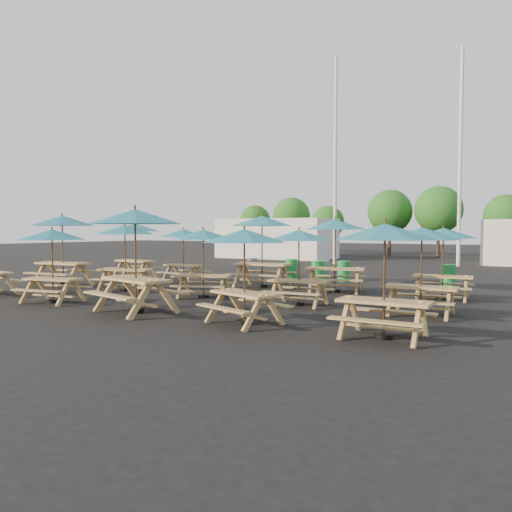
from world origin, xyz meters
The scene contains 30 objects.
ground centered at (0.00, 0.00, 0.00)m, with size 120.00×120.00×0.00m, color black.
picnic_unit_1 centered at (-6.17, -1.65, 2.20)m, with size 2.47×2.47×2.54m.
picnic_unit_2 centered at (-5.83, 1.61, 1.98)m, with size 2.23×2.23×2.29m.
picnic_unit_3 centered at (-2.96, -4.53, 1.77)m, with size 2.09×2.09×2.05m.
picnic_unit_4 centered at (-3.16, -1.60, 1.89)m, with size 2.39×2.39×2.20m.
picnic_unit_5 centered at (-3.18, 1.47, 1.78)m, with size 1.99×1.99×2.06m.
picnic_unit_6 centered at (0.22, -4.61, 2.18)m, with size 2.72×2.72×2.53m.
picnic_unit_7 centered at (0.03, -1.62, 1.76)m, with size 2.30×2.30×2.04m.
picnic_unit_8 centered at (0.19, 1.60, 2.18)m, with size 2.39×2.39×2.53m.
picnic_unit_9 centered at (3.25, -4.52, 1.77)m, with size 2.29×2.29×2.05m.
picnic_unit_10 centered at (3.11, -1.54, 1.75)m, with size 1.93×1.93×2.03m.
picnic_unit_11 centered at (2.89, 1.60, 2.05)m, with size 2.56×2.56×2.37m.
picnic_unit_12 centered at (6.22, -4.41, 1.85)m, with size 1.93×1.93×2.15m.
picnic_unit_13 centered at (6.27, -1.57, 1.81)m, with size 1.90×1.90×2.09m.
picnic_unit_14 centered at (6.20, 1.56, 1.80)m, with size 1.97×1.97×2.09m.
waste_bin_0 centered at (-2.18, 4.86, 0.40)m, with size 0.50×0.50×0.80m, color gray.
waste_bin_1 centered at (-0.37, 5.03, 0.40)m, with size 0.50×0.50×0.80m, color #188633.
waste_bin_2 centered at (1.04, 4.50, 0.40)m, with size 0.50×0.50×0.80m, color #188633.
waste_bin_3 centered at (1.05, 5.04, 0.40)m, with size 0.50×0.50×0.80m, color gray.
waste_bin_4 centered at (1.93, 4.98, 0.40)m, with size 0.50×0.50×0.80m, color #188633.
waste_bin_5 centered at (5.81, 4.95, 0.40)m, with size 0.50×0.50×0.80m, color #188633.
mast_0 centered at (-2.00, 14.00, 6.00)m, with size 0.20×0.20×12.00m, color silver.
mast_1 centered at (4.50, 16.00, 6.00)m, with size 0.20×0.20×12.00m, color silver.
event_tent_0 centered at (-8.00, 18.00, 1.40)m, with size 8.00×4.00×2.80m, color silver.
tree_0 centered at (-14.07, 25.25, 2.83)m, with size 2.80×2.80×4.24m.
tree_1 centered at (-9.74, 23.90, 3.15)m, with size 3.11×3.11×4.72m.
tree_2 centered at (-6.39, 23.65, 2.62)m, with size 2.59×2.59×3.93m.
tree_3 centered at (-1.75, 24.72, 3.41)m, with size 3.36×3.36×5.09m.
tree_4 centered at (1.90, 24.26, 3.46)m, with size 3.41×3.41×5.17m.
tree_5 centered at (6.22, 24.67, 2.97)m, with size 2.94×2.94×4.45m.
Camera 1 is at (8.82, -13.49, 2.01)m, focal length 35.00 mm.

